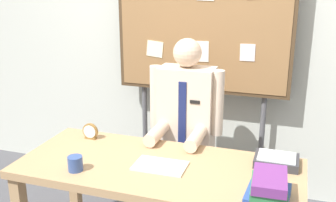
% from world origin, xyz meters
% --- Properties ---
extents(back_wall, '(6.40, 0.08, 2.70)m').
position_xyz_m(back_wall, '(0.00, 1.25, 1.35)').
color(back_wall, silver).
rests_on(back_wall, ground_plane).
extents(desk, '(1.71, 0.74, 0.75)m').
position_xyz_m(desk, '(0.00, 0.00, 0.66)').
color(desk, tan).
rests_on(desk, ground_plane).
extents(person, '(0.55, 0.56, 1.43)m').
position_xyz_m(person, '(0.00, 0.61, 0.67)').
color(person, '#2D2D33').
rests_on(person, ground_plane).
extents(bulletin_board, '(1.42, 0.09, 2.08)m').
position_xyz_m(bulletin_board, '(-0.00, 1.05, 1.48)').
color(bulletin_board, '#4C3823').
rests_on(bulletin_board, ground_plane).
extents(book_stack, '(0.22, 0.29, 0.15)m').
position_xyz_m(book_stack, '(0.66, -0.21, 0.82)').
color(book_stack, '#2D4C99').
rests_on(book_stack, desk).
extents(open_notebook, '(0.31, 0.20, 0.01)m').
position_xyz_m(open_notebook, '(0.02, -0.02, 0.76)').
color(open_notebook, '#F4EFCC').
rests_on(open_notebook, desk).
extents(desk_clock, '(0.11, 0.04, 0.11)m').
position_xyz_m(desk_clock, '(-0.59, 0.24, 0.80)').
color(desk_clock, olive).
rests_on(desk_clock, desk).
extents(coffee_mug, '(0.09, 0.09, 0.09)m').
position_xyz_m(coffee_mug, '(-0.44, -0.22, 0.79)').
color(coffee_mug, '#334C8C').
rests_on(coffee_mug, desk).
extents(paper_tray, '(0.26, 0.20, 0.06)m').
position_xyz_m(paper_tray, '(0.68, 0.23, 0.78)').
color(paper_tray, '#333338').
rests_on(paper_tray, desk).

